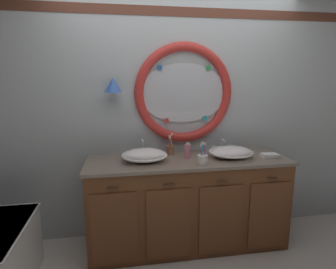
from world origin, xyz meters
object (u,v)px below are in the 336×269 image
object	(u,v)px
sink_basin_left	(145,155)
soap_dispenser	(188,151)
toothbrush_holder_left	(170,149)
sink_basin_right	(231,152)
toothbrush_holder_right	(202,159)
folded_hand_towel	(270,156)

from	to	relation	value
sink_basin_left	soap_dispenser	xyz separation A→B (m)	(0.43, 0.05, 0.01)
toothbrush_holder_left	soap_dispenser	xyz separation A→B (m)	(0.15, -0.16, 0.02)
toothbrush_holder_left	sink_basin_right	bearing A→B (deg)	-20.27
sink_basin_left	soap_dispenser	world-z (taller)	soap_dispenser
sink_basin_left	toothbrush_holder_left	size ratio (longest dim) A/B	1.94
toothbrush_holder_left	toothbrush_holder_right	bearing A→B (deg)	-59.22
sink_basin_right	soap_dispenser	bearing A→B (deg)	172.80
toothbrush_holder_left	soap_dispenser	size ratio (longest dim) A/B	1.37
toothbrush_holder_right	toothbrush_holder_left	bearing A→B (deg)	120.78
sink_basin_right	soap_dispenser	size ratio (longest dim) A/B	2.69
sink_basin_right	toothbrush_holder_right	world-z (taller)	toothbrush_holder_right
sink_basin_right	toothbrush_holder_right	xyz separation A→B (m)	(-0.34, -0.18, -0.00)
toothbrush_holder_right	soap_dispenser	world-z (taller)	toothbrush_holder_right
toothbrush_holder_right	soap_dispenser	distance (m)	0.25
folded_hand_towel	soap_dispenser	bearing A→B (deg)	172.26
sink_basin_right	toothbrush_holder_left	bearing A→B (deg)	159.73
soap_dispenser	folded_hand_towel	distance (m)	0.83
sink_basin_right	soap_dispenser	distance (m)	0.43
sink_basin_left	soap_dispenser	bearing A→B (deg)	7.20
sink_basin_right	toothbrush_holder_right	size ratio (longest dim) A/B	2.03
sink_basin_left	folded_hand_towel	xyz separation A→B (m)	(1.24, -0.06, -0.05)
soap_dispenser	sink_basin_right	bearing A→B (deg)	-7.20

